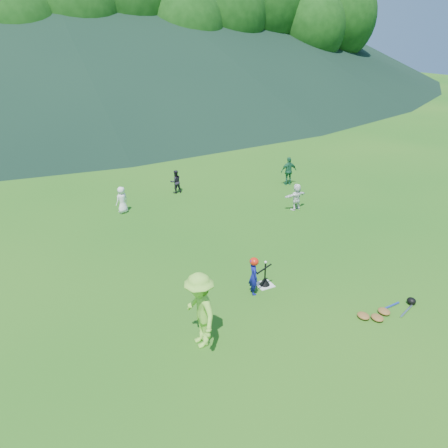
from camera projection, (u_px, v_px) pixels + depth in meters
name	position (u px, v px, depth m)	size (l,w,h in m)	color
ground	(265.00, 285.00, 12.30)	(120.00, 120.00, 0.00)	#185C15
home_plate	(265.00, 285.00, 12.29)	(0.45, 0.45, 0.02)	silver
baseball	(266.00, 262.00, 12.00)	(0.08, 0.08, 0.08)	white
batter_child	(254.00, 276.00, 11.72)	(0.39, 0.25, 1.06)	navy
adult_coach	(200.00, 310.00, 9.64)	(1.18, 0.68, 1.82)	#8BD93F
fielder_a	(122.00, 200.00, 16.99)	(0.52, 0.34, 1.06)	white
fielder_b	(176.00, 182.00, 19.08)	(0.50, 0.39, 1.03)	black
fielder_c	(289.00, 171.00, 20.05)	(0.76, 0.32, 1.30)	#1D6240
fielder_d	(296.00, 197.00, 17.27)	(1.00, 0.32, 1.08)	white
batting_tee	(265.00, 281.00, 12.24)	(0.30, 0.30, 0.68)	black
batter_gear	(255.00, 262.00, 11.55)	(0.72, 0.31, 0.42)	red
equipment_pile	(384.00, 312.00, 11.03)	(1.80, 0.64, 0.19)	olive
outfield_fence	(78.00, 111.00, 34.75)	(70.07, 0.08, 1.33)	gray
tree_line	(55.00, 9.00, 36.51)	(70.04, 11.40, 14.82)	#382314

